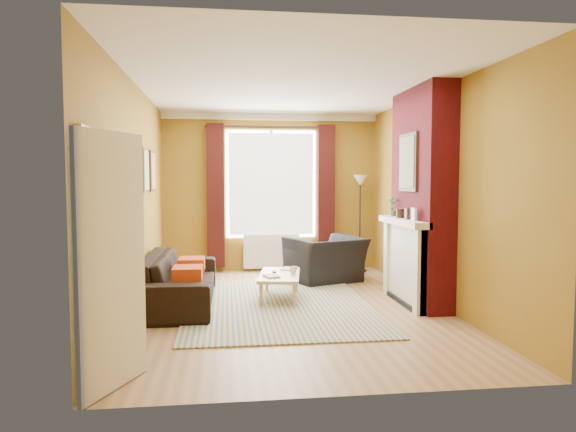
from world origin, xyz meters
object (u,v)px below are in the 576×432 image
object	(u,v)px
sofa	(180,279)
armchair	(325,259)
coffee_table	(280,276)
wicker_stool	(308,259)
floor_lamp	(360,195)

from	to	relation	value
sofa	armchair	world-z (taller)	armchair
armchair	coffee_table	distance (m)	1.43
wicker_stool	floor_lamp	size ratio (longest dim) A/B	0.29
sofa	floor_lamp	bearing A→B (deg)	-54.77
sofa	wicker_stool	bearing A→B (deg)	-44.35
wicker_stool	coffee_table	bearing A→B (deg)	-110.09
armchair	floor_lamp	distance (m)	1.51
sofa	floor_lamp	xyz separation A→B (m)	(2.97, 2.06, 1.02)
sofa	floor_lamp	distance (m)	3.75
sofa	coffee_table	xyz separation A→B (m)	(1.33, 0.09, -0.01)
sofa	coffee_table	bearing A→B (deg)	-85.68
armchair	sofa	bearing A→B (deg)	7.38
armchair	coffee_table	xyz separation A→B (m)	(-0.86, -1.15, -0.04)
floor_lamp	coffee_table	bearing A→B (deg)	-129.84
sofa	armchair	distance (m)	2.51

